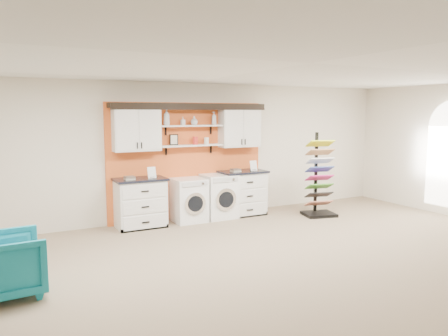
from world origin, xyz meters
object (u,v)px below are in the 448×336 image
armchair (7,265)px  sample_rack (319,190)px  dryer (219,196)px  base_cabinet_right (243,193)px  washer (189,200)px  base_cabinet_left (140,203)px

armchair → sample_rack: bearing=-79.1°
dryer → sample_rack: 2.15m
sample_rack → base_cabinet_right: bearing=163.5°
washer → armchair: 4.11m
base_cabinet_right → sample_rack: sample_rack is taller
base_cabinet_right → armchair: 5.19m
armchair → base_cabinet_right: bearing=-66.4°
base_cabinet_left → sample_rack: 3.76m
washer → sample_rack: sample_rack is taller
dryer → armchair: size_ratio=1.09×
base_cabinet_left → washer: 1.00m
base_cabinet_right → sample_rack: size_ratio=0.55×
base_cabinet_right → sample_rack: (1.41, -0.82, 0.08)m
dryer → sample_rack: bearing=-22.3°
base_cabinet_right → armchair: size_ratio=1.16×
dryer → sample_rack: (1.99, -0.81, 0.10)m
washer → dryer: size_ratio=0.96×
base_cabinet_left → washer: bearing=-0.2°
washer → dryer: (0.68, -0.00, 0.02)m
base_cabinet_right → armchair: (-4.61, -2.37, -0.10)m
base_cabinet_left → sample_rack: bearing=-12.6°
dryer → armchair: dryer is taller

